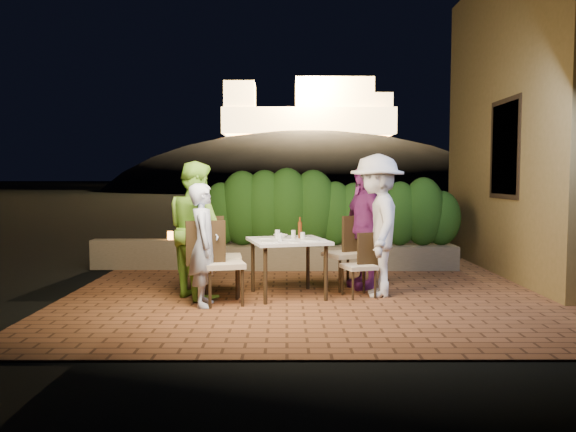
{
  "coord_description": "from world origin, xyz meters",
  "views": [
    {
      "loc": [
        -0.59,
        -7.21,
        1.57
      ],
      "look_at": [
        -0.57,
        0.19,
        1.05
      ],
      "focal_mm": 35.0,
      "sensor_mm": 36.0,
      "label": 1
    }
  ],
  "objects_px": {
    "chair_right_back": "(344,253)",
    "diner_blue": "(204,245)",
    "dining_table": "(288,268)",
    "chair_left_front": "(224,262)",
    "bowl": "(280,236)",
    "chair_left_back": "(222,256)",
    "parapet_lamp": "(170,235)",
    "diner_purple": "(364,227)",
    "beer_bottle": "(300,228)",
    "diner_green": "(196,230)",
    "chair_right_front": "(359,265)",
    "diner_white": "(377,225)"
  },
  "relations": [
    {
      "from": "beer_bottle",
      "to": "diner_green",
      "type": "xyz_separation_m",
      "value": [
        -1.35,
        -0.17,
        -0.01
      ]
    },
    {
      "from": "beer_bottle",
      "to": "diner_purple",
      "type": "height_order",
      "value": "diner_purple"
    },
    {
      "from": "dining_table",
      "to": "chair_right_front",
      "type": "height_order",
      "value": "chair_right_front"
    },
    {
      "from": "dining_table",
      "to": "diner_blue",
      "type": "xyz_separation_m",
      "value": [
        -1.02,
        -0.54,
        0.37
      ]
    },
    {
      "from": "dining_table",
      "to": "diner_white",
      "type": "xyz_separation_m",
      "value": [
        1.16,
        0.02,
        0.56
      ]
    },
    {
      "from": "chair_right_back",
      "to": "diner_white",
      "type": "relative_size",
      "value": 0.55
    },
    {
      "from": "dining_table",
      "to": "chair_right_back",
      "type": "relative_size",
      "value": 0.93
    },
    {
      "from": "bowl",
      "to": "chair_left_back",
      "type": "xyz_separation_m",
      "value": [
        -0.76,
        -0.21,
        -0.24
      ]
    },
    {
      "from": "bowl",
      "to": "diner_blue",
      "type": "distance_m",
      "value": 1.22
    },
    {
      "from": "parapet_lamp",
      "to": "chair_right_front",
      "type": "bearing_deg",
      "value": -37.73
    },
    {
      "from": "chair_left_front",
      "to": "chair_left_back",
      "type": "bearing_deg",
      "value": 83.3
    },
    {
      "from": "chair_left_back",
      "to": "diner_green",
      "type": "relative_size",
      "value": 0.6
    },
    {
      "from": "parapet_lamp",
      "to": "diner_purple",
      "type": "bearing_deg",
      "value": -28.33
    },
    {
      "from": "chair_right_back",
      "to": "diner_white",
      "type": "xyz_separation_m",
      "value": [
        0.38,
        -0.45,
        0.42
      ]
    },
    {
      "from": "chair_left_front",
      "to": "diner_white",
      "type": "height_order",
      "value": "diner_white"
    },
    {
      "from": "beer_bottle",
      "to": "chair_left_back",
      "type": "height_order",
      "value": "chair_left_back"
    },
    {
      "from": "diner_blue",
      "to": "parapet_lamp",
      "type": "relative_size",
      "value": 10.64
    },
    {
      "from": "chair_right_back",
      "to": "parapet_lamp",
      "type": "height_order",
      "value": "chair_right_back"
    },
    {
      "from": "beer_bottle",
      "to": "chair_right_front",
      "type": "xyz_separation_m",
      "value": [
        0.76,
        -0.17,
        -0.47
      ]
    },
    {
      "from": "diner_blue",
      "to": "diner_purple",
      "type": "relative_size",
      "value": 0.86
    },
    {
      "from": "dining_table",
      "to": "chair_right_front",
      "type": "relative_size",
      "value": 1.13
    },
    {
      "from": "dining_table",
      "to": "chair_left_front",
      "type": "bearing_deg",
      "value": -149.87
    },
    {
      "from": "bowl",
      "to": "diner_purple",
      "type": "bearing_deg",
      "value": 14.44
    },
    {
      "from": "dining_table",
      "to": "chair_left_front",
      "type": "height_order",
      "value": "chair_left_front"
    },
    {
      "from": "chair_right_front",
      "to": "diner_purple",
      "type": "relative_size",
      "value": 0.48
    },
    {
      "from": "beer_bottle",
      "to": "bowl",
      "type": "xyz_separation_m",
      "value": [
        -0.26,
        0.14,
        -0.12
      ]
    },
    {
      "from": "dining_table",
      "to": "beer_bottle",
      "type": "height_order",
      "value": "beer_bottle"
    },
    {
      "from": "chair_left_back",
      "to": "beer_bottle",
      "type": "bearing_deg",
      "value": -2.76
    },
    {
      "from": "dining_table",
      "to": "diner_purple",
      "type": "height_order",
      "value": "diner_purple"
    },
    {
      "from": "diner_purple",
      "to": "diner_blue",
      "type": "bearing_deg",
      "value": -82.13
    },
    {
      "from": "parapet_lamp",
      "to": "chair_left_front",
      "type": "bearing_deg",
      "value": -65.68
    },
    {
      "from": "beer_bottle",
      "to": "dining_table",
      "type": "bearing_deg",
      "value": -142.41
    },
    {
      "from": "diner_white",
      "to": "chair_left_front",
      "type": "bearing_deg",
      "value": -73.3
    },
    {
      "from": "chair_right_front",
      "to": "diner_blue",
      "type": "height_order",
      "value": "diner_blue"
    },
    {
      "from": "chair_right_back",
      "to": "diner_blue",
      "type": "bearing_deg",
      "value": 2.14
    },
    {
      "from": "chair_right_front",
      "to": "diner_green",
      "type": "relative_size",
      "value": 0.47
    },
    {
      "from": "beer_bottle",
      "to": "chair_right_back",
      "type": "bearing_deg",
      "value": 29.68
    },
    {
      "from": "dining_table",
      "to": "parapet_lamp",
      "type": "xyz_separation_m",
      "value": [
        -2.0,
        2.21,
        0.2
      ]
    },
    {
      "from": "bowl",
      "to": "chair_right_back",
      "type": "xyz_separation_m",
      "value": [
        0.89,
        0.22,
        -0.26
      ]
    },
    {
      "from": "diner_white",
      "to": "diner_green",
      "type": "bearing_deg",
      "value": -85.49
    },
    {
      "from": "diner_green",
      "to": "chair_right_front",
      "type": "bearing_deg",
      "value": -128.39
    },
    {
      "from": "diner_blue",
      "to": "diner_white",
      "type": "distance_m",
      "value": 2.27
    },
    {
      "from": "chair_left_back",
      "to": "diner_green",
      "type": "bearing_deg",
      "value": -171.3
    },
    {
      "from": "diner_green",
      "to": "beer_bottle",
      "type": "bearing_deg",
      "value": -121.2
    },
    {
      "from": "beer_bottle",
      "to": "chair_right_front",
      "type": "bearing_deg",
      "value": -12.65
    },
    {
      "from": "beer_bottle",
      "to": "bowl",
      "type": "distance_m",
      "value": 0.32
    },
    {
      "from": "parapet_lamp",
      "to": "dining_table",
      "type": "bearing_deg",
      "value": -47.89
    },
    {
      "from": "chair_left_back",
      "to": "diner_blue",
      "type": "relative_size",
      "value": 0.71
    },
    {
      "from": "bowl",
      "to": "chair_left_back",
      "type": "relative_size",
      "value": 0.16
    },
    {
      "from": "beer_bottle",
      "to": "chair_right_back",
      "type": "distance_m",
      "value": 0.82
    }
  ]
}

